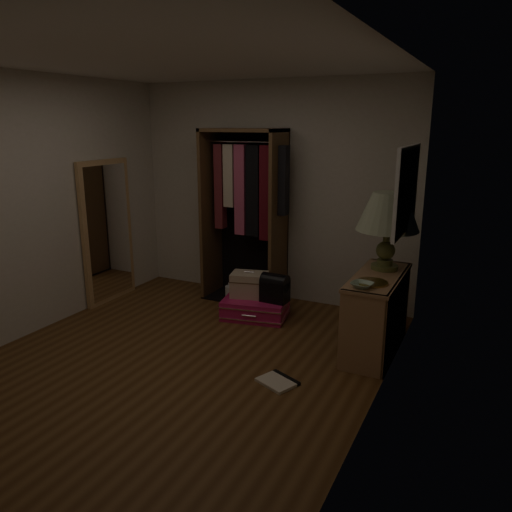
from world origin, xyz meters
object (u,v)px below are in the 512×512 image
at_px(console_bookshelf, 377,310).
at_px(floor_mirror, 108,232).
at_px(table_lamp, 388,214).
at_px(white_jug, 231,293).
at_px(train_case, 249,284).
at_px(pink_suitcase, 255,308).
at_px(black_bag, 275,287).
at_px(open_wardrobe, 248,202).

height_order(console_bookshelf, floor_mirror, floor_mirror).
distance_m(table_lamp, white_jug, 2.28).
height_order(floor_mirror, train_case, floor_mirror).
relative_size(pink_suitcase, black_bag, 2.51).
distance_m(open_wardrobe, black_bag, 1.13).
bearing_deg(console_bookshelf, table_lamp, 88.93).
height_order(floor_mirror, white_jug, floor_mirror).
bearing_deg(pink_suitcase, floor_mirror, 176.65).
distance_m(console_bookshelf, train_case, 1.51).
bearing_deg(white_jug, pink_suitcase, -34.36).
bearing_deg(console_bookshelf, white_jug, 163.31).
bearing_deg(train_case, table_lamp, -16.96).
bearing_deg(train_case, console_bookshelf, -24.60).
distance_m(console_bookshelf, white_jug, 2.01).
height_order(open_wardrobe, table_lamp, open_wardrobe).
bearing_deg(console_bookshelf, open_wardrobe, 156.98).
height_order(console_bookshelf, white_jug, console_bookshelf).
distance_m(open_wardrobe, white_jug, 1.13).
height_order(pink_suitcase, white_jug, white_jug).
height_order(console_bookshelf, train_case, console_bookshelf).
height_order(floor_mirror, table_lamp, floor_mirror).
xyz_separation_m(console_bookshelf, pink_suitcase, (-1.39, 0.22, -0.29)).
bearing_deg(white_jug, open_wardrobe, 46.56).
xyz_separation_m(train_case, white_jug, (-0.41, 0.30, -0.26)).
xyz_separation_m(pink_suitcase, white_jug, (-0.51, 0.35, -0.01)).
xyz_separation_m(train_case, black_bag, (0.33, -0.03, 0.02)).
height_order(open_wardrobe, floor_mirror, open_wardrobe).
relative_size(console_bookshelf, table_lamp, 1.51).
bearing_deg(white_jug, table_lamp, -10.96).
bearing_deg(train_case, floor_mirror, 175.19).
xyz_separation_m(pink_suitcase, train_case, (-0.09, 0.04, 0.25)).
distance_m(pink_suitcase, table_lamp, 1.83).
bearing_deg(table_lamp, console_bookshelf, -91.07).
height_order(console_bookshelf, open_wardrobe, open_wardrobe).
xyz_separation_m(pink_suitcase, black_bag, (0.23, 0.02, 0.27)).
distance_m(pink_suitcase, train_case, 0.27).
bearing_deg(black_bag, floor_mirror, -170.45).
relative_size(open_wardrobe, black_bag, 6.47).
relative_size(console_bookshelf, pink_suitcase, 1.41).
xyz_separation_m(open_wardrobe, white_jug, (-0.16, -0.17, -1.11)).
relative_size(open_wardrobe, pink_suitcase, 2.57).
bearing_deg(pink_suitcase, open_wardrobe, 112.76).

